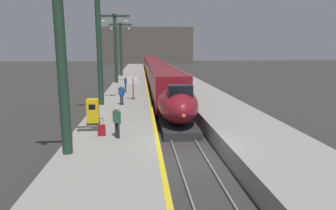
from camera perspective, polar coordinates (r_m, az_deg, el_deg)
The scene contains 18 objects.
ground_plane at distance 15.23m, azimuth 4.83°, elevation -11.08°, with size 260.00×260.00×0.00m, color #33302D.
platform_left at distance 39.01m, azimuth -7.48°, elevation 3.17°, with size 4.80×110.00×1.05m, color gray.
platform_right at distance 39.54m, azimuth 4.35°, elevation 3.34°, with size 4.80×110.00×1.05m, color gray.
platform_left_safety_stripe at distance 38.93m, azimuth -4.14°, elevation 4.01°, with size 0.20×107.80×0.01m, color yellow.
rail_main_left at distance 41.81m, azimuth -2.80°, elevation 3.12°, with size 0.08×110.00×0.12m, color slate.
rail_main_right at distance 41.90m, azimuth -0.75°, elevation 3.15°, with size 0.08×110.00×0.12m, color slate.
highspeed_train_main at distance 54.05m, azimuth -2.62°, elevation 6.92°, with size 2.92×75.00×3.60m.
station_column_near at distance 13.37m, azimuth -20.17°, elevation 14.19°, with size 4.00×0.68×9.06m.
station_column_mid at distance 25.05m, azimuth -13.37°, elevation 13.78°, with size 4.00×0.68×10.14m.
station_column_far at distance 41.30m, azimuth -10.19°, elevation 11.95°, with size 4.00×0.68×9.21m.
station_column_distant at distance 52.29m, azimuth -9.18°, elevation 11.58°, with size 4.00×0.68×8.97m.
passenger_near_edge at distance 15.53m, azimuth -9.91°, elevation -2.86°, with size 0.46×0.41×1.69m.
passenger_mid_platform at distance 24.78m, azimuth -9.04°, elevation 2.28°, with size 0.53×0.35×1.69m.
passenger_far_waiting at distance 32.10m, azimuth -8.28°, elevation 4.24°, with size 0.26×0.57×1.69m.
rolling_suitcase at distance 16.29m, azimuth -12.79°, elevation -4.81°, with size 0.40×0.22×0.98m.
ticket_machine_yellow at distance 18.77m, azimuth -14.38°, elevation -1.44°, with size 0.76×0.62×1.60m.
departure_info_board at distance 27.04m, azimuth -6.82°, elevation 4.15°, with size 0.90×0.10×2.12m.
terminus_back_wall at distance 115.93m, azimuth -4.15°, elevation 11.48°, with size 36.00×2.00×14.00m, color #4C4742.
Camera 1 is at (-2.56, -13.89, 5.68)m, focal length 31.33 mm.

